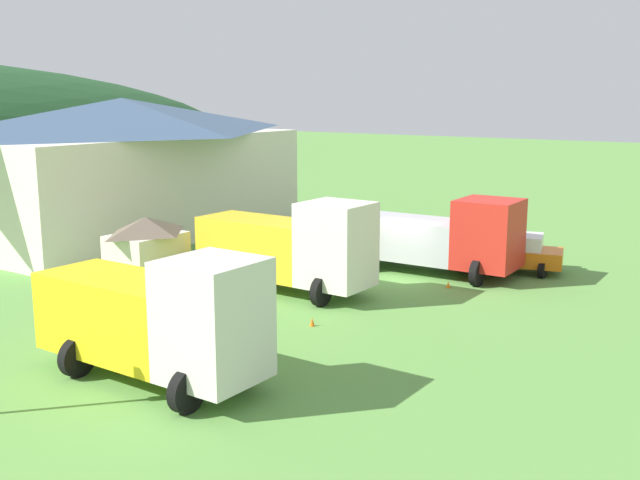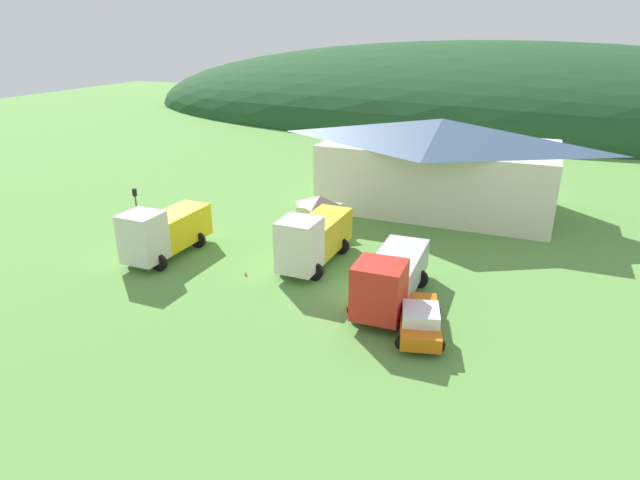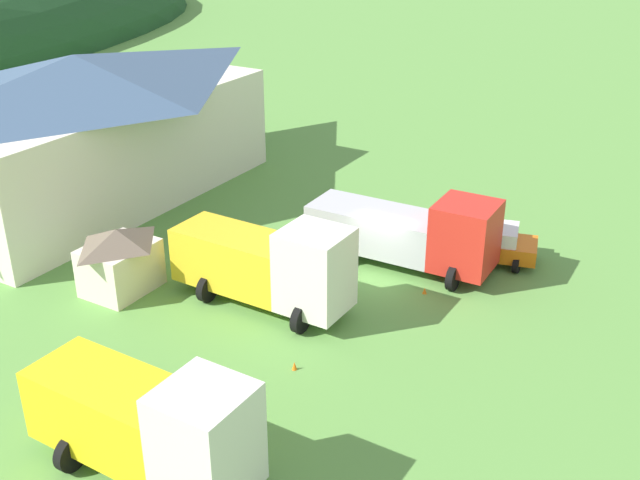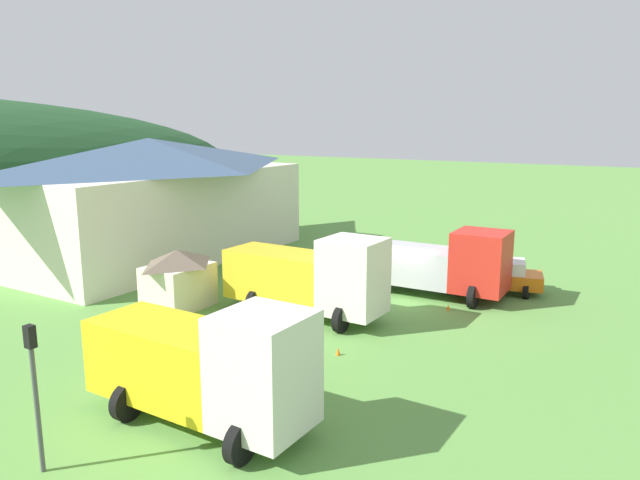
{
  "view_description": "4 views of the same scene",
  "coord_description": "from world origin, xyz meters",
  "px_view_note": "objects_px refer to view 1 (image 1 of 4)",
  "views": [
    {
      "loc": [
        -27.39,
        -14.39,
        7.68
      ],
      "look_at": [
        -0.49,
        3.67,
        1.31
      ],
      "focal_mm": 41.89,
      "sensor_mm": 36.0,
      "label": 1
    },
    {
      "loc": [
        8.14,
        -26.98,
        14.34
      ],
      "look_at": [
        -3.75,
        2.0,
        1.93
      ],
      "focal_mm": 30.32,
      "sensor_mm": 36.0,
      "label": 2
    },
    {
      "loc": [
        -25.91,
        -12.64,
        15.14
      ],
      "look_at": [
        -1.82,
        1.62,
        2.03
      ],
      "focal_mm": 42.78,
      "sensor_mm": 36.0,
      "label": 3
    },
    {
      "loc": [
        -25.56,
        -10.85,
        8.46
      ],
      "look_at": [
        0.25,
        4.73,
        2.42
      ],
      "focal_mm": 33.34,
      "sensor_mm": 36.0,
      "label": 4
    }
  ],
  "objects_px": {
    "depot_building": "(125,165)",
    "crane_truck_red": "(436,236)",
    "heavy_rig_striped": "(292,246)",
    "traffic_cone_near_pickup": "(312,326)",
    "service_pickup_orange": "(509,252)",
    "play_shed_cream": "(147,248)",
    "traffic_cone_mid_row": "(448,288)",
    "flatbed_truck_yellow": "(159,317)"
  },
  "relations": [
    {
      "from": "flatbed_truck_yellow",
      "to": "heavy_rig_striped",
      "type": "distance_m",
      "value": 9.92
    },
    {
      "from": "flatbed_truck_yellow",
      "to": "service_pickup_orange",
      "type": "relative_size",
      "value": 1.36
    },
    {
      "from": "traffic_cone_near_pickup",
      "to": "traffic_cone_mid_row",
      "type": "bearing_deg",
      "value": -13.2
    },
    {
      "from": "depot_building",
      "to": "traffic_cone_near_pickup",
      "type": "height_order",
      "value": "depot_building"
    },
    {
      "from": "heavy_rig_striped",
      "to": "traffic_cone_mid_row",
      "type": "distance_m",
      "value": 6.54
    },
    {
      "from": "depot_building",
      "to": "crane_truck_red",
      "type": "distance_m",
      "value": 18.44
    },
    {
      "from": "traffic_cone_near_pickup",
      "to": "depot_building",
      "type": "bearing_deg",
      "value": 65.6
    },
    {
      "from": "flatbed_truck_yellow",
      "to": "traffic_cone_near_pickup",
      "type": "xyz_separation_m",
      "value": [
        6.37,
        -0.57,
        -1.84
      ]
    },
    {
      "from": "flatbed_truck_yellow",
      "to": "traffic_cone_mid_row",
      "type": "bearing_deg",
      "value": 81.42
    },
    {
      "from": "flatbed_truck_yellow",
      "to": "heavy_rig_striped",
      "type": "bearing_deg",
      "value": 105.83
    },
    {
      "from": "service_pickup_orange",
      "to": "depot_building",
      "type": "bearing_deg",
      "value": 174.32
    },
    {
      "from": "depot_building",
      "to": "play_shed_cream",
      "type": "distance_m",
      "value": 11.63
    },
    {
      "from": "service_pickup_orange",
      "to": "flatbed_truck_yellow",
      "type": "bearing_deg",
      "value": -114.72
    },
    {
      "from": "depot_building",
      "to": "traffic_cone_mid_row",
      "type": "height_order",
      "value": "depot_building"
    },
    {
      "from": "traffic_cone_near_pickup",
      "to": "traffic_cone_mid_row",
      "type": "xyz_separation_m",
      "value": [
        7.22,
        -1.69,
        0.0
      ]
    },
    {
      "from": "flatbed_truck_yellow",
      "to": "traffic_cone_mid_row",
      "type": "relative_size",
      "value": 12.94
    },
    {
      "from": "flatbed_truck_yellow",
      "to": "traffic_cone_mid_row",
      "type": "distance_m",
      "value": 13.91
    },
    {
      "from": "play_shed_cream",
      "to": "traffic_cone_mid_row",
      "type": "bearing_deg",
      "value": -60.94
    },
    {
      "from": "service_pickup_orange",
      "to": "traffic_cone_mid_row",
      "type": "height_order",
      "value": "service_pickup_orange"
    },
    {
      "from": "service_pickup_orange",
      "to": "traffic_cone_near_pickup",
      "type": "bearing_deg",
      "value": -117.54
    },
    {
      "from": "depot_building",
      "to": "service_pickup_orange",
      "type": "distance_m",
      "value": 21.21
    },
    {
      "from": "depot_building",
      "to": "heavy_rig_striped",
      "type": "height_order",
      "value": "depot_building"
    },
    {
      "from": "heavy_rig_striped",
      "to": "flatbed_truck_yellow",
      "type": "bearing_deg",
      "value": -74.12
    },
    {
      "from": "play_shed_cream",
      "to": "heavy_rig_striped",
      "type": "distance_m",
      "value": 6.33
    },
    {
      "from": "flatbed_truck_yellow",
      "to": "traffic_cone_near_pickup",
      "type": "bearing_deg",
      "value": 85.76
    },
    {
      "from": "depot_building",
      "to": "traffic_cone_near_pickup",
      "type": "xyz_separation_m",
      "value": [
        -8.21,
        -18.09,
        -3.84
      ]
    },
    {
      "from": "depot_building",
      "to": "traffic_cone_near_pickup",
      "type": "bearing_deg",
      "value": -114.4
    },
    {
      "from": "play_shed_cream",
      "to": "service_pickup_orange",
      "type": "bearing_deg",
      "value": -49.14
    },
    {
      "from": "heavy_rig_striped",
      "to": "traffic_cone_near_pickup",
      "type": "height_order",
      "value": "heavy_rig_striped"
    },
    {
      "from": "heavy_rig_striped",
      "to": "traffic_cone_mid_row",
      "type": "bearing_deg",
      "value": 40.64
    },
    {
      "from": "traffic_cone_mid_row",
      "to": "flatbed_truck_yellow",
      "type": "bearing_deg",
      "value": 170.54
    },
    {
      "from": "flatbed_truck_yellow",
      "to": "crane_truck_red",
      "type": "height_order",
      "value": "flatbed_truck_yellow"
    },
    {
      "from": "play_shed_cream",
      "to": "traffic_cone_near_pickup",
      "type": "relative_size",
      "value": 5.17
    },
    {
      "from": "crane_truck_red",
      "to": "traffic_cone_near_pickup",
      "type": "relative_size",
      "value": 13.83
    },
    {
      "from": "flatbed_truck_yellow",
      "to": "crane_truck_red",
      "type": "bearing_deg",
      "value": 88.06
    },
    {
      "from": "service_pickup_orange",
      "to": "traffic_cone_near_pickup",
      "type": "height_order",
      "value": "service_pickup_orange"
    },
    {
      "from": "crane_truck_red",
      "to": "traffic_cone_mid_row",
      "type": "xyz_separation_m",
      "value": [
        -1.96,
        -1.5,
        -1.66
      ]
    },
    {
      "from": "heavy_rig_striped",
      "to": "traffic_cone_near_pickup",
      "type": "bearing_deg",
      "value": -44.81
    },
    {
      "from": "flatbed_truck_yellow",
      "to": "service_pickup_orange",
      "type": "distance_m",
      "value": 18.09
    },
    {
      "from": "play_shed_cream",
      "to": "flatbed_truck_yellow",
      "type": "xyz_separation_m",
      "value": [
        -7.59,
        -8.55,
        0.43
      ]
    },
    {
      "from": "traffic_cone_mid_row",
      "to": "heavy_rig_striped",
      "type": "bearing_deg",
      "value": 129.72
    },
    {
      "from": "service_pickup_orange",
      "to": "traffic_cone_mid_row",
      "type": "relative_size",
      "value": 9.52
    }
  ]
}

